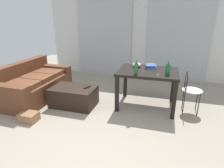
% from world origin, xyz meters
% --- Properties ---
extents(ground_plane, '(8.97, 8.97, 0.00)m').
position_xyz_m(ground_plane, '(0.00, 1.47, 0.00)').
color(ground_plane, gray).
extents(wall_back, '(5.48, 0.10, 2.62)m').
position_xyz_m(wall_back, '(0.00, 3.74, 1.31)').
color(wall_back, silver).
rests_on(wall_back, ground).
extents(curtains, '(3.75, 0.03, 2.16)m').
position_xyz_m(curtains, '(0.00, 3.65, 1.08)').
color(curtains, '#B2B7BC').
rests_on(curtains, ground).
extents(couch, '(0.91, 1.72, 0.79)m').
position_xyz_m(couch, '(-2.01, 1.49, 0.31)').
color(couch, brown).
rests_on(couch, ground).
extents(coffee_table, '(0.89, 0.56, 0.40)m').
position_xyz_m(coffee_table, '(-0.97, 1.37, 0.20)').
color(coffee_table, black).
rests_on(coffee_table, ground).
extents(craft_table, '(1.13, 0.86, 0.76)m').
position_xyz_m(craft_table, '(0.46, 1.75, 0.65)').
color(craft_table, black).
rests_on(craft_table, ground).
extents(wire_chair, '(0.36, 0.36, 0.80)m').
position_xyz_m(wire_chair, '(1.24, 1.73, 0.51)').
color(wire_chair, silver).
rests_on(wire_chair, ground).
extents(bottle_near, '(0.07, 0.07, 0.25)m').
position_xyz_m(bottle_near, '(0.28, 1.43, 0.87)').
color(bottle_near, '#195B2D').
rests_on(bottle_near, craft_table).
extents(bottle_far, '(0.08, 0.08, 0.24)m').
position_xyz_m(bottle_far, '(0.83, 1.57, 0.86)').
color(bottle_far, '#195B2D').
rests_on(bottle_far, craft_table).
extents(bowl, '(0.18, 0.18, 0.09)m').
position_xyz_m(bowl, '(0.21, 1.95, 0.80)').
color(bowl, beige).
rests_on(bowl, craft_table).
extents(book_stack, '(0.24, 0.31, 0.07)m').
position_xyz_m(book_stack, '(0.50, 1.96, 0.79)').
color(book_stack, '#1E668C').
rests_on(book_stack, craft_table).
extents(scissors, '(0.10, 0.05, 0.00)m').
position_xyz_m(scissors, '(0.63, 1.52, 0.76)').
color(scissors, '#9EA0A5').
rests_on(scissors, craft_table).
extents(tv_remote_primary, '(0.10, 0.17, 0.02)m').
position_xyz_m(tv_remote_primary, '(-0.69, 1.44, 0.40)').
color(tv_remote_primary, black).
rests_on(tv_remote_primary, coffee_table).
extents(shoebox, '(0.31, 0.24, 0.15)m').
position_xyz_m(shoebox, '(-1.45, 0.59, 0.08)').
color(shoebox, '#996B47').
rests_on(shoebox, ground).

